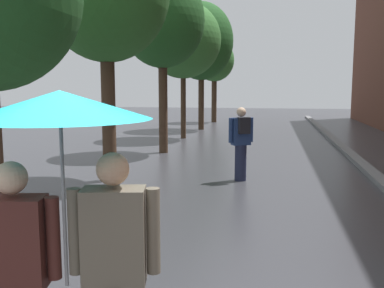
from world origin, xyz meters
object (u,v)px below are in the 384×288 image
object	(u,v)px
street_tree_2	(162,21)
pedestrian_walking_midground	(241,142)
street_tree_4	(201,42)
couple_under_umbrella	(64,197)
street_tree_5	(214,61)
street_tree_3	(183,40)

from	to	relation	value
street_tree_2	pedestrian_walking_midground	distance (m)	5.59
street_tree_4	couple_under_umbrella	distance (m)	18.59
street_tree_2	street_tree_5	world-z (taller)	street_tree_2
street_tree_5	street_tree_4	bearing A→B (deg)	-90.50
street_tree_2	pedestrian_walking_midground	size ratio (longest dim) A/B	3.41
street_tree_4	couple_under_umbrella	world-z (taller)	street_tree_4
street_tree_3	pedestrian_walking_midground	distance (m)	8.61
street_tree_5	pedestrian_walking_midground	xyz separation A→B (m)	(2.70, -15.68, -2.69)
pedestrian_walking_midground	street_tree_2	bearing A→B (deg)	126.49
street_tree_2	street_tree_4	world-z (taller)	street_tree_4
street_tree_3	street_tree_5	world-z (taller)	street_tree_3
couple_under_umbrella	pedestrian_walking_midground	bearing A→B (deg)	84.84
pedestrian_walking_midground	street_tree_5	bearing A→B (deg)	99.78
street_tree_2	street_tree_5	size ratio (longest dim) A/B	1.15
street_tree_3	street_tree_4	size ratio (longest dim) A/B	0.89
street_tree_4	street_tree_2	bearing A→B (deg)	-89.80
street_tree_4	pedestrian_walking_midground	distance (m)	12.03
street_tree_2	street_tree_4	distance (m)	7.55
street_tree_2	pedestrian_walking_midground	bearing A→B (deg)	-53.51
street_tree_5	couple_under_umbrella	world-z (taller)	street_tree_5
couple_under_umbrella	street_tree_3	bearing A→B (deg)	98.73
street_tree_5	couple_under_umbrella	size ratio (longest dim) A/B	2.34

